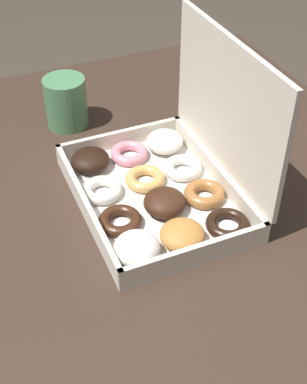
% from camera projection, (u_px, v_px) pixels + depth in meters
% --- Properties ---
extents(dining_table, '(1.07, 0.79, 0.72)m').
position_uv_depth(dining_table, '(187.00, 261.00, 0.88)').
color(dining_table, '#38281E').
rests_on(dining_table, ground_plane).
extents(donut_box, '(0.30, 0.23, 0.25)m').
position_uv_depth(donut_box, '(168.00, 175.00, 0.81)').
color(donut_box, silver).
rests_on(donut_box, dining_table).
extents(coffee_mug, '(0.08, 0.08, 0.09)m').
position_uv_depth(coffee_mug, '(66.00, 101.00, 0.97)').
color(coffee_mug, '#4C8456').
rests_on(coffee_mug, dining_table).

